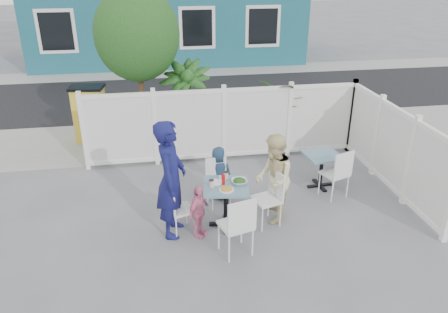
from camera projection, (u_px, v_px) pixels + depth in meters
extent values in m
plane|color=slate|center=(241.00, 217.00, 7.50)|extent=(80.00, 80.00, 0.00)
cube|color=gray|center=(211.00, 136.00, 10.91)|extent=(24.00, 2.60, 0.01)
cube|color=black|center=(195.00, 94.00, 14.23)|extent=(24.00, 5.00, 0.01)
cube|color=gray|center=(187.00, 72.00, 17.01)|extent=(24.00, 1.60, 0.01)
cube|color=black|center=(104.00, 30.00, 16.27)|extent=(1.20, 0.04, 1.40)
cube|color=black|center=(210.00, 28.00, 16.87)|extent=(1.20, 0.04, 1.40)
cube|color=white|center=(224.00, 124.00, 9.33)|extent=(5.80, 0.04, 1.40)
cube|color=white|center=(224.00, 91.00, 9.02)|extent=(5.86, 0.08, 0.08)
cube|color=white|center=(224.00, 157.00, 9.64)|extent=(5.86, 0.08, 0.12)
cube|color=white|center=(393.00, 148.00, 8.15)|extent=(0.04, 3.60, 1.40)
cube|color=white|center=(399.00, 111.00, 7.84)|extent=(0.08, 3.66, 0.08)
cube|color=white|center=(386.00, 184.00, 8.46)|extent=(0.08, 3.66, 0.12)
cylinder|color=#382316|center=(142.00, 99.00, 9.72)|extent=(0.12, 0.12, 2.40)
ellipsoid|color=#143B12|center=(137.00, 34.00, 9.14)|extent=(1.80, 1.62, 1.98)
cube|color=gold|center=(90.00, 115.00, 10.39)|extent=(0.76, 0.59, 1.29)
imported|color=#143B12|center=(186.00, 107.00, 9.76)|extent=(1.46, 1.46, 2.04)
imported|color=#143B12|center=(276.00, 111.00, 10.05)|extent=(2.00, 1.99, 1.68)
cube|color=#3D677A|center=(226.00, 186.00, 6.98)|extent=(0.81, 0.81, 0.04)
cylinder|color=black|center=(226.00, 206.00, 7.13)|extent=(0.08, 0.08, 0.69)
cube|color=black|center=(226.00, 224.00, 7.27)|extent=(0.57, 0.16, 0.04)
cube|color=black|center=(226.00, 224.00, 7.27)|extent=(0.16, 0.57, 0.04)
cube|color=#3D677A|center=(323.00, 155.00, 8.24)|extent=(0.70, 0.70, 0.04)
cylinder|color=black|center=(321.00, 171.00, 8.38)|extent=(0.07, 0.07, 0.63)
cube|color=black|center=(320.00, 185.00, 8.51)|extent=(0.51, 0.12, 0.04)
cube|color=black|center=(320.00, 185.00, 8.51)|extent=(0.12, 0.51, 0.04)
cube|color=white|center=(181.00, 210.00, 6.95)|extent=(0.46, 0.47, 0.04)
cube|color=white|center=(170.00, 200.00, 6.79)|extent=(0.14, 0.37, 0.41)
cylinder|color=white|center=(187.00, 213.00, 7.23)|extent=(0.02, 0.02, 0.41)
cylinder|color=white|center=(194.00, 223.00, 6.97)|extent=(0.02, 0.02, 0.41)
cylinder|color=white|center=(169.00, 218.00, 7.11)|extent=(0.02, 0.02, 0.41)
cylinder|color=white|center=(176.00, 228.00, 6.84)|extent=(0.02, 0.02, 0.41)
cube|color=white|center=(266.00, 200.00, 7.14)|extent=(0.51, 0.53, 0.04)
cube|color=white|center=(277.00, 184.00, 7.12)|extent=(0.16, 0.42, 0.46)
cylinder|color=white|center=(262.00, 219.00, 7.02)|extent=(0.02, 0.02, 0.46)
cylinder|color=white|center=(251.00, 209.00, 7.31)|extent=(0.02, 0.02, 0.46)
cylinder|color=white|center=(280.00, 214.00, 7.16)|extent=(0.02, 0.02, 0.46)
cylinder|color=white|center=(268.00, 204.00, 7.46)|extent=(0.02, 0.02, 0.46)
cube|color=white|center=(219.00, 184.00, 7.73)|extent=(0.44, 0.42, 0.04)
cube|color=white|center=(216.00, 168.00, 7.79)|extent=(0.39, 0.08, 0.41)
cylinder|color=white|center=(230.00, 197.00, 7.73)|extent=(0.02, 0.02, 0.41)
cylinder|color=white|center=(212.00, 200.00, 7.63)|extent=(0.02, 0.02, 0.41)
cylinder|color=white|center=(225.00, 189.00, 8.00)|extent=(0.02, 0.02, 0.41)
cylinder|color=white|center=(208.00, 191.00, 7.91)|extent=(0.02, 0.02, 0.41)
cube|color=white|center=(236.00, 225.00, 6.42)|extent=(0.55, 0.53, 0.04)
cube|color=white|center=(242.00, 216.00, 6.14)|extent=(0.44, 0.15, 0.48)
cylinder|color=white|center=(219.00, 236.00, 6.59)|extent=(0.03, 0.03, 0.48)
cylinder|color=white|center=(241.00, 229.00, 6.74)|extent=(0.03, 0.03, 0.48)
cylinder|color=white|center=(229.00, 249.00, 6.29)|extent=(0.03, 0.03, 0.48)
cylinder|color=white|center=(253.00, 242.00, 6.44)|extent=(0.03, 0.03, 0.48)
cube|color=white|center=(335.00, 174.00, 7.99)|extent=(0.55, 0.54, 0.04)
cube|color=white|center=(344.00, 165.00, 7.73)|extent=(0.42, 0.18, 0.46)
cylinder|color=white|center=(319.00, 183.00, 8.14)|extent=(0.02, 0.02, 0.46)
cylinder|color=white|center=(334.00, 179.00, 8.31)|extent=(0.02, 0.02, 0.46)
cylinder|color=white|center=(332.00, 191.00, 7.86)|extent=(0.02, 0.02, 0.46)
cylinder|color=white|center=(347.00, 186.00, 8.03)|extent=(0.02, 0.02, 0.46)
imported|color=#131550|center=(171.00, 179.00, 6.71)|extent=(0.59, 0.78, 1.92)
imported|color=#D7BB4F|center=(273.00, 179.00, 7.16)|extent=(0.68, 0.82, 1.52)
imported|color=#1C334E|center=(218.00, 173.00, 7.92)|extent=(0.57, 0.46, 1.00)
imported|color=pink|center=(199.00, 212.00, 6.83)|extent=(0.49, 0.54, 0.88)
cylinder|color=white|center=(227.00, 190.00, 6.82)|extent=(0.24, 0.24, 0.01)
cylinder|color=white|center=(216.00, 182.00, 7.05)|extent=(0.22, 0.22, 0.02)
imported|color=white|center=(239.00, 182.00, 7.01)|extent=(0.26, 0.26, 0.06)
cylinder|color=beige|center=(211.00, 184.00, 6.89)|extent=(0.08, 0.08, 0.12)
cylinder|color=beige|center=(226.00, 175.00, 7.16)|extent=(0.08, 0.08, 0.11)
cylinder|color=#B80C0E|center=(223.00, 180.00, 6.96)|extent=(0.05, 0.05, 0.17)
cylinder|color=white|center=(220.00, 177.00, 7.14)|extent=(0.03, 0.03, 0.07)
cylinder|color=black|center=(221.00, 177.00, 7.16)|extent=(0.03, 0.03, 0.07)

